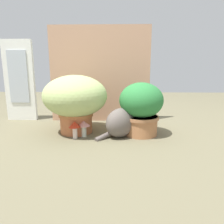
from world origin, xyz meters
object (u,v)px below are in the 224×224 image
object	(u,v)px
grass_planter	(75,99)
mushroom_ornament_pink	(84,125)
cat	(122,121)
leafy_planter	(141,107)
mushroom_ornament_red	(75,126)

from	to	relation	value
grass_planter	mushroom_ornament_pink	xyz separation A→B (m)	(0.08, -0.11, -0.18)
cat	mushroom_ornament_pink	size ratio (longest dim) A/B	2.84
grass_planter	leafy_planter	xyz separation A→B (m)	(0.51, -0.04, -0.05)
leafy_planter	cat	xyz separation A→B (m)	(-0.14, -0.05, -0.10)
mushroom_ornament_red	grass_planter	bearing A→B (deg)	97.40
cat	mushroom_ornament_pink	distance (m)	0.29
grass_planter	leafy_planter	distance (m)	0.52
grass_planter	leafy_planter	size ratio (longest dim) A/B	1.24
grass_planter	mushroom_ornament_red	distance (m)	0.23
leafy_planter	mushroom_ornament_red	xyz separation A→B (m)	(-0.49, -0.11, -0.13)
grass_planter	mushroom_ornament_pink	size ratio (longest dim) A/B	4.05
grass_planter	cat	size ratio (longest dim) A/B	1.43
leafy_planter	cat	distance (m)	0.18
leafy_planter	mushroom_ornament_red	bearing A→B (deg)	-167.45
cat	leafy_planter	bearing A→B (deg)	18.69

